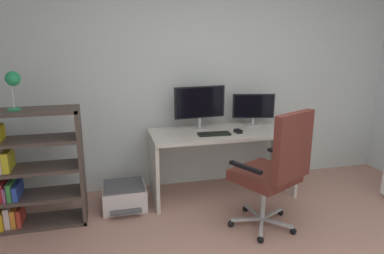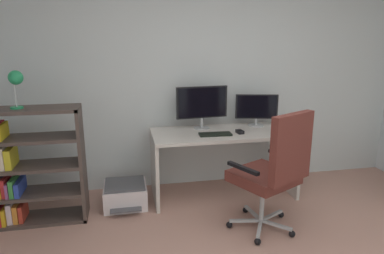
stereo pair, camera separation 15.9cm
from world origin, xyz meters
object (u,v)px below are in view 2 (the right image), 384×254
(office_chair, at_px, (274,168))
(printer, at_px, (125,194))
(computer_mouse, at_px, (240,132))
(bookshelf, at_px, (24,170))
(desk, at_px, (224,148))
(keyboard, at_px, (215,134))
(monitor_secondary, at_px, (257,108))
(desk_lamp, at_px, (16,80))
(monitor_main, at_px, (202,104))

(office_chair, height_order, printer, office_chair)
(office_chair, bearing_deg, computer_mouse, 94.64)
(bookshelf, bearing_deg, computer_mouse, 2.82)
(desk, xyz_separation_m, printer, (-1.09, -0.06, -0.43))
(desk, height_order, printer, desk)
(keyboard, relative_size, office_chair, 0.30)
(desk, bearing_deg, printer, -176.81)
(monitor_secondary, height_order, computer_mouse, monitor_secondary)
(computer_mouse, relative_size, desk_lamp, 0.29)
(monitor_main, bearing_deg, office_chair, -67.90)
(bookshelf, relative_size, printer, 2.25)
(desk, distance_m, bookshelf, 2.03)
(office_chair, distance_m, desk_lamp, 2.41)
(desk, distance_m, printer, 1.17)
(monitor_secondary, xyz_separation_m, bookshelf, (-2.45, -0.38, -0.42))
(keyboard, height_order, computer_mouse, computer_mouse)
(keyboard, height_order, desk_lamp, desk_lamp)
(computer_mouse, relative_size, bookshelf, 0.09)
(monitor_secondary, xyz_separation_m, printer, (-1.52, -0.23, -0.83))
(desk, bearing_deg, office_chair, -76.54)
(keyboard, xyz_separation_m, desk_lamp, (-1.86, -0.09, 0.62))
(monitor_main, distance_m, printer, 1.28)
(monitor_main, height_order, bookshelf, monitor_main)
(computer_mouse, height_order, office_chair, office_chair)
(computer_mouse, xyz_separation_m, office_chair, (0.06, -0.76, -0.13))
(office_chair, relative_size, bookshelf, 1.02)
(printer, bearing_deg, keyboard, -3.74)
(computer_mouse, bearing_deg, monitor_secondary, 35.83)
(bookshelf, bearing_deg, monitor_main, 11.88)
(desk, distance_m, desk_lamp, 2.16)
(keyboard, xyz_separation_m, office_chair, (0.34, -0.74, -0.13))
(office_chair, distance_m, printer, 1.61)
(printer, bearing_deg, bookshelf, -170.80)
(desk_lamp, bearing_deg, keyboard, 2.69)
(monitor_secondary, distance_m, computer_mouse, 0.44)
(keyboard, xyz_separation_m, printer, (-0.96, 0.06, -0.63))
(desk, relative_size, monitor_main, 2.70)
(desk, distance_m, monitor_secondary, 0.61)
(keyboard, distance_m, office_chair, 0.82)
(monitor_secondary, relative_size, keyboard, 1.40)
(monitor_main, relative_size, monitor_secondary, 1.22)
(monitor_secondary, distance_m, keyboard, 0.67)
(keyboard, distance_m, printer, 1.15)
(office_chair, distance_m, bookshelf, 2.32)
(keyboard, xyz_separation_m, computer_mouse, (0.28, 0.02, 0.01))
(monitor_main, xyz_separation_m, bookshelf, (-1.81, -0.38, -0.50))
(monitor_secondary, distance_m, office_chair, 1.10)
(office_chair, bearing_deg, keyboard, 114.60)
(bookshelf, height_order, desk_lamp, desk_lamp)
(keyboard, relative_size, bookshelf, 0.30)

